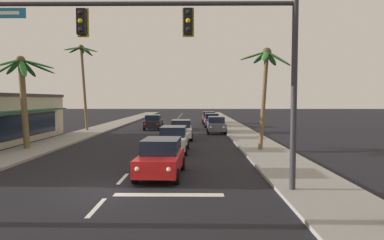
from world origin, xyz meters
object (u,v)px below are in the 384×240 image
(sedan_lead_at_stop_bar, at_px, (161,157))
(sedan_parked_nearest_kerb, at_px, (212,120))
(sedan_parked_far_kerb, at_px, (216,125))
(palm_left_third, at_px, (82,67))
(sedan_third_in_queue, at_px, (173,139))
(palm_right_second, at_px, (266,74))
(traffic_signal_mast, at_px, (192,43))
(sedan_parked_mid_kerb, at_px, (209,118))
(sedan_fifth_in_queue, at_px, (181,129))
(sedan_oncoming_far, at_px, (154,122))
(palm_left_second, at_px, (23,84))

(sedan_lead_at_stop_bar, relative_size, sedan_parked_nearest_kerb, 1.01)
(sedan_parked_far_kerb, height_order, palm_left_third, palm_left_third)
(sedan_third_in_queue, height_order, palm_right_second, palm_right_second)
(sedan_parked_nearest_kerb, xyz_separation_m, palm_right_second, (2.59, -20.19, 4.28))
(traffic_signal_mast, distance_m, sedan_parked_mid_kerb, 36.46)
(sedan_fifth_in_queue, relative_size, palm_left_third, 0.48)
(sedan_parked_mid_kerb, distance_m, sedan_parked_far_kerb, 13.51)
(sedan_third_in_queue, height_order, sedan_oncoming_far, same)
(sedan_parked_far_kerb, height_order, palm_left_second, palm_left_second)
(sedan_lead_at_stop_bar, height_order, sedan_fifth_in_queue, same)
(palm_right_second, bearing_deg, sedan_parked_mid_kerb, 95.91)
(traffic_signal_mast, xyz_separation_m, sedan_parked_nearest_kerb, (2.14, 30.30, -4.63))
(sedan_parked_mid_kerb, bearing_deg, sedan_oncoming_far, -125.32)
(palm_right_second, bearing_deg, traffic_signal_mast, -115.07)
(sedan_third_in_queue, relative_size, palm_left_third, 0.48)
(palm_left_third, bearing_deg, sedan_lead_at_stop_bar, -63.89)
(sedan_third_in_queue, distance_m, palm_left_third, 18.94)
(sedan_lead_at_stop_bar, bearing_deg, sedan_parked_nearest_kerb, 82.62)
(sedan_third_in_queue, distance_m, sedan_parked_far_kerb, 13.25)
(sedan_third_in_queue, distance_m, sedan_oncoming_far, 17.09)
(sedan_fifth_in_queue, height_order, sedan_parked_far_kerb, same)
(traffic_signal_mast, height_order, sedan_parked_mid_kerb, traffic_signal_mast)
(sedan_lead_at_stop_bar, relative_size, sedan_oncoming_far, 1.01)
(palm_left_second, bearing_deg, sedan_lead_at_stop_bar, -37.56)
(sedan_fifth_in_queue, bearing_deg, palm_left_third, 145.80)
(sedan_parked_mid_kerb, xyz_separation_m, palm_left_second, (-13.56, -25.58, 3.64))
(sedan_parked_nearest_kerb, distance_m, palm_left_third, 16.49)
(sedan_parked_nearest_kerb, relative_size, palm_left_third, 0.48)
(palm_left_third, bearing_deg, traffic_signal_mast, -63.76)
(traffic_signal_mast, bearing_deg, sedan_parked_far_kerb, 84.30)
(traffic_signal_mast, bearing_deg, sedan_oncoming_far, 100.00)
(sedan_lead_at_stop_bar, xyz_separation_m, palm_right_second, (6.16, 7.35, 4.28))
(sedan_fifth_in_queue, xyz_separation_m, sedan_parked_far_kerb, (3.38, 5.67, 0.00))
(sedan_oncoming_far, bearing_deg, palm_left_third, -162.51)
(sedan_parked_far_kerb, bearing_deg, sedan_parked_mid_kerb, 90.90)
(sedan_parked_mid_kerb, height_order, palm_right_second, palm_right_second)
(sedan_lead_at_stop_bar, distance_m, sedan_parked_nearest_kerb, 27.76)
(sedan_parked_mid_kerb, bearing_deg, palm_left_second, -117.93)
(palm_left_second, bearing_deg, sedan_fifth_in_queue, 31.61)
(sedan_fifth_in_queue, relative_size, sedan_parked_mid_kerb, 1.00)
(palm_left_third, bearing_deg, sedan_oncoming_far, 17.49)
(sedan_third_in_queue, bearing_deg, sedan_parked_far_kerb, 74.28)
(sedan_lead_at_stop_bar, height_order, sedan_parked_far_kerb, same)
(traffic_signal_mast, height_order, sedan_fifth_in_queue, traffic_signal_mast)
(sedan_parked_nearest_kerb, xyz_separation_m, sedan_parked_far_kerb, (0.11, -7.70, 0.00))
(sedan_oncoming_far, relative_size, palm_left_second, 0.70)
(traffic_signal_mast, relative_size, sedan_parked_nearest_kerb, 2.70)
(sedan_parked_mid_kerb, bearing_deg, sedan_third_in_queue, -97.33)
(sedan_parked_nearest_kerb, bearing_deg, sedan_parked_mid_kerb, 90.97)
(sedan_oncoming_far, bearing_deg, sedan_lead_at_stop_bar, -82.21)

